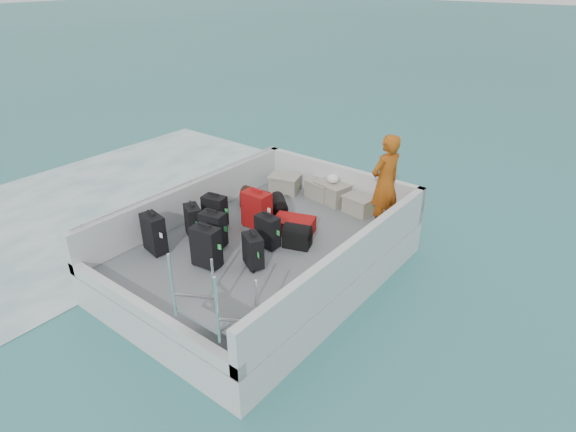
# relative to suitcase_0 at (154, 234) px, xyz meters

# --- Properties ---
(ground) EXTENTS (160.00, 160.00, 0.00)m
(ground) POSITION_rel_suitcase_0_xyz_m (1.27, 1.25, -0.96)
(ground) COLOR #1B6060
(ground) RESTS_ON ground
(wake_foam) EXTENTS (10.00, 10.00, 0.00)m
(wake_foam) POSITION_rel_suitcase_0_xyz_m (-3.53, 1.25, -0.96)
(wake_foam) COLOR white
(wake_foam) RESTS_ON ground
(ferry_hull) EXTENTS (3.60, 5.00, 0.60)m
(ferry_hull) POSITION_rel_suitcase_0_xyz_m (1.27, 1.25, -0.66)
(ferry_hull) COLOR silver
(ferry_hull) RESTS_ON ground
(deck) EXTENTS (3.30, 4.70, 0.02)m
(deck) POSITION_rel_suitcase_0_xyz_m (1.27, 1.25, -0.35)
(deck) COLOR slate
(deck) RESTS_ON ferry_hull
(deck_fittings) EXTENTS (3.60, 5.00, 0.90)m
(deck_fittings) POSITION_rel_suitcase_0_xyz_m (1.62, 0.93, 0.03)
(deck_fittings) COLOR silver
(deck_fittings) RESTS_ON deck
(suitcase_0) EXTENTS (0.48, 0.32, 0.68)m
(suitcase_0) POSITION_rel_suitcase_0_xyz_m (0.00, 0.00, 0.00)
(suitcase_0) COLOR black
(suitcase_0) RESTS_ON deck
(suitcase_1) EXTENTS (0.46, 0.39, 0.60)m
(suitcase_1) POSITION_rel_suitcase_0_xyz_m (0.14, 0.73, -0.04)
(suitcase_1) COLOR black
(suitcase_1) RESTS_ON deck
(suitcase_2) EXTENTS (0.46, 0.34, 0.61)m
(suitcase_2) POSITION_rel_suitcase_0_xyz_m (0.15, 1.24, -0.03)
(suitcase_2) COLOR black
(suitcase_2) RESTS_ON deck
(suitcase_3) EXTENTS (0.48, 0.32, 0.69)m
(suitcase_3) POSITION_rel_suitcase_0_xyz_m (1.00, 0.23, 0.00)
(suitcase_3) COLOR black
(suitcase_3) RESTS_ON deck
(suitcase_4) EXTENTS (0.46, 0.33, 0.62)m
(suitcase_4) POSITION_rel_suitcase_0_xyz_m (0.63, 0.74, -0.03)
(suitcase_4) COLOR black
(suitcase_4) RESTS_ON deck
(suitcase_5) EXTENTS (0.51, 0.30, 0.70)m
(suitcase_5) POSITION_rel_suitcase_0_xyz_m (0.77, 1.69, 0.01)
(suitcase_5) COLOR #9A110B
(suitcase_5) RESTS_ON deck
(suitcase_6) EXTENTS (0.46, 0.39, 0.55)m
(suitcase_6) POSITION_rel_suitcase_0_xyz_m (1.58, 0.67, -0.06)
(suitcase_6) COLOR black
(suitcase_6) RESTS_ON deck
(suitcase_7) EXTENTS (0.42, 0.26, 0.57)m
(suitcase_7) POSITION_rel_suitcase_0_xyz_m (1.37, 1.28, -0.05)
(suitcase_7) COLOR black
(suitcase_7) RESTS_ON deck
(suitcase_8) EXTENTS (0.82, 0.67, 0.28)m
(suitcase_8) POSITION_rel_suitcase_0_xyz_m (1.42, 1.94, -0.20)
(suitcase_8) COLOR #9A110B
(suitcase_8) RESTS_ON deck
(duffel_0) EXTENTS (0.60, 0.34, 0.32)m
(duffel_0) POSITION_rel_suitcase_0_xyz_m (0.23, 2.26, -0.18)
(duffel_0) COLOR black
(duffel_0) RESTS_ON deck
(duffel_1) EXTENTS (0.55, 0.54, 0.32)m
(duffel_1) POSITION_rel_suitcase_0_xyz_m (0.80, 2.27, -0.18)
(duffel_1) COLOR black
(duffel_1) RESTS_ON deck
(duffel_2) EXTENTS (0.53, 0.43, 0.32)m
(duffel_2) POSITION_rel_suitcase_0_xyz_m (1.76, 1.60, -0.18)
(duffel_2) COLOR black
(duffel_2) RESTS_ON deck
(crate_0) EXTENTS (0.67, 0.56, 0.35)m
(crate_0) POSITION_rel_suitcase_0_xyz_m (0.21, 3.20, -0.16)
(crate_0) COLOR gray
(crate_0) RESTS_ON deck
(crate_1) EXTENTS (0.64, 0.50, 0.35)m
(crate_1) POSITION_rel_suitcase_0_xyz_m (0.96, 3.45, -0.17)
(crate_1) COLOR gray
(crate_1) RESTS_ON deck
(crate_2) EXTENTS (0.71, 0.56, 0.38)m
(crate_2) POSITION_rel_suitcase_0_xyz_m (1.25, 3.45, -0.15)
(crate_2) COLOR gray
(crate_2) RESTS_ON deck
(crate_3) EXTENTS (0.56, 0.42, 0.31)m
(crate_3) POSITION_rel_suitcase_0_xyz_m (1.92, 3.33, -0.18)
(crate_3) COLOR gray
(crate_3) RESTS_ON deck
(yellow_bag) EXTENTS (0.28, 0.26, 0.22)m
(yellow_bag) POSITION_rel_suitcase_0_xyz_m (2.64, 3.25, -0.23)
(yellow_bag) COLOR yellow
(yellow_bag) RESTS_ON deck
(white_bag) EXTENTS (0.24, 0.24, 0.18)m
(white_bag) POSITION_rel_suitcase_0_xyz_m (1.25, 3.45, 0.14)
(white_bag) COLOR white
(white_bag) RESTS_ON crate_2
(passenger) EXTENTS (0.60, 0.75, 1.78)m
(passenger) POSITION_rel_suitcase_0_xyz_m (2.57, 3.06, 0.55)
(passenger) COLOR orange
(passenger) RESTS_ON deck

